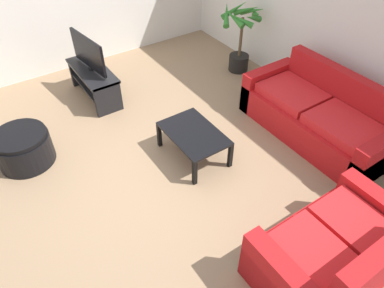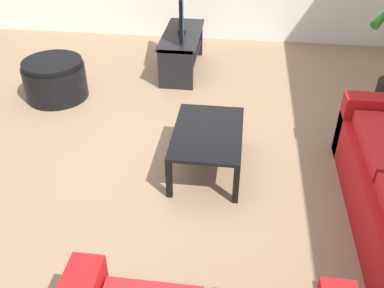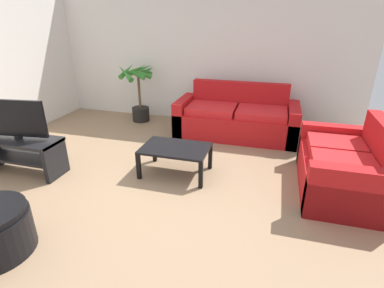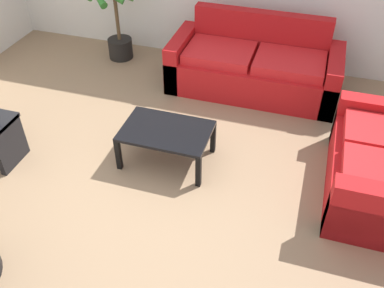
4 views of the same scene
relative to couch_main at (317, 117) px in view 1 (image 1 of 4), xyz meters
name	(u,v)px [view 1 (image 1 of 4)]	position (x,y,z in m)	size (l,w,h in m)	color
ground_plane	(145,166)	(-0.77, -2.28, -0.30)	(6.60, 6.60, 0.00)	#937556
wall_back	(327,11)	(-0.77, 0.72, 1.05)	(6.00, 0.06, 2.70)	silver
couch_main	(317,117)	(0.00, 0.00, 0.00)	(2.09, 0.90, 0.90)	red
couch_loveseat	(335,254)	(1.51, -1.49, 0.00)	(0.90, 1.47, 0.90)	red
tv_stand	(94,79)	(-2.59, -2.17, 0.02)	(1.10, 0.45, 0.49)	black
tv	(88,53)	(-2.59, -2.16, 0.47)	(0.86, 0.16, 0.53)	black
coffee_table	(194,136)	(-0.58, -1.65, 0.04)	(0.89, 0.59, 0.39)	black
potted_palm	(240,38)	(-2.00, 0.27, 0.29)	(0.74, 0.76, 1.15)	black
ottoman	(24,148)	(-1.70, -3.49, -0.08)	(0.69, 0.69, 0.44)	black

